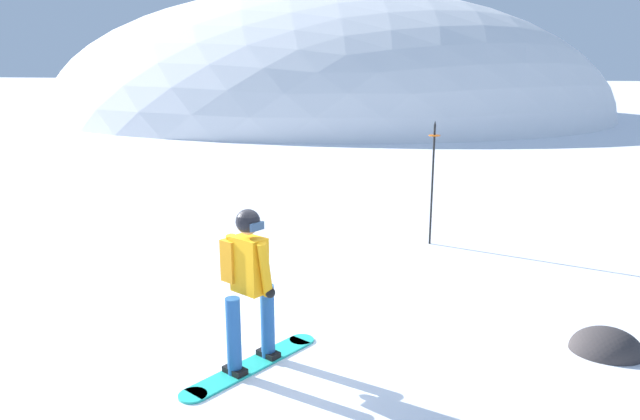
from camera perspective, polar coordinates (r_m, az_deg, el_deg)
ground_plane at (r=6.89m, az=-7.08°, el=-13.07°), size 300.00×300.00×0.00m
ridge_peak_main at (r=40.88m, az=0.32°, el=9.30°), size 36.39×32.75×16.08m
snowboarder_main at (r=6.14m, az=-7.00°, el=-7.12°), size 0.92×1.70×1.71m
piste_marker_near at (r=10.50m, az=10.85°, el=3.32°), size 0.20×0.20×2.20m
rock_dark at (r=7.47m, az=25.92°, el=-12.22°), size 0.78×0.67×0.55m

